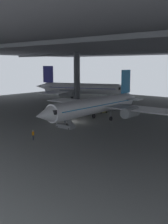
{
  "coord_description": "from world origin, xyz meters",
  "views": [
    {
      "loc": [
        38.23,
        -40.95,
        11.73
      ],
      "look_at": [
        3.33,
        0.15,
        2.43
      ],
      "focal_mm": 44.02,
      "sensor_mm": 36.0,
      "label": 1
    }
  ],
  "objects_px": {
    "crew_worker_near_nose": "(33,134)",
    "crew_worker_by_stairs": "(65,119)",
    "boarding_stairs": "(65,124)",
    "airplane_distant": "(80,88)",
    "baggage_tug": "(102,111)",
    "airplane_main": "(97,105)"
  },
  "relations": [
    {
      "from": "crew_worker_near_nose",
      "to": "boarding_stairs",
      "type": "bearing_deg",
      "value": 102.66
    },
    {
      "from": "airplane_main",
      "to": "boarding_stairs",
      "type": "bearing_deg",
      "value": -92.49
    },
    {
      "from": "boarding_stairs",
      "to": "airplane_distant",
      "type": "height_order",
      "value": "airplane_distant"
    },
    {
      "from": "boarding_stairs",
      "to": "crew_worker_by_stairs",
      "type": "distance_m",
      "value": 3.36
    },
    {
      "from": "boarding_stairs",
      "to": "crew_worker_by_stairs",
      "type": "bearing_deg",
      "value": 134.91
    },
    {
      "from": "boarding_stairs",
      "to": "crew_worker_near_nose",
      "type": "xyz_separation_m",
      "value": [
        2.11,
        -9.39,
        0.19
      ]
    },
    {
      "from": "crew_worker_near_nose",
      "to": "crew_worker_by_stairs",
      "type": "distance_m",
      "value": 12.59
    },
    {
      "from": "crew_worker_by_stairs",
      "to": "airplane_distant",
      "type": "height_order",
      "value": "airplane_distant"
    },
    {
      "from": "crew_worker_by_stairs",
      "to": "airplane_main",
      "type": "bearing_deg",
      "value": 68.05
    },
    {
      "from": "baggage_tug",
      "to": "crew_worker_by_stairs",
      "type": "bearing_deg",
      "value": -82.44
    },
    {
      "from": "crew_worker_by_stairs",
      "to": "baggage_tug",
      "type": "distance_m",
      "value": 15.42
    },
    {
      "from": "crew_worker_near_nose",
      "to": "baggage_tug",
      "type": "relative_size",
      "value": 0.65
    },
    {
      "from": "crew_worker_near_nose",
      "to": "crew_worker_by_stairs",
      "type": "height_order",
      "value": "crew_worker_by_stairs"
    },
    {
      "from": "crew_worker_near_nose",
      "to": "baggage_tug",
      "type": "height_order",
      "value": "crew_worker_near_nose"
    },
    {
      "from": "baggage_tug",
      "to": "crew_worker_near_nose",
      "type": "bearing_deg",
      "value": -76.48
    },
    {
      "from": "airplane_main",
      "to": "crew_worker_near_nose",
      "type": "xyz_separation_m",
      "value": [
        1.71,
        -18.65,
        -2.37
      ]
    },
    {
      "from": "airplane_main",
      "to": "baggage_tug",
      "type": "bearing_deg",
      "value": 119.71
    },
    {
      "from": "airplane_main",
      "to": "airplane_distant",
      "type": "xyz_separation_m",
      "value": [
        -29.32,
        27.97,
        0.14
      ]
    },
    {
      "from": "boarding_stairs",
      "to": "crew_worker_by_stairs",
      "type": "relative_size",
      "value": 2.68
    },
    {
      "from": "boarding_stairs",
      "to": "crew_worker_near_nose",
      "type": "bearing_deg",
      "value": -77.34
    },
    {
      "from": "boarding_stairs",
      "to": "baggage_tug",
      "type": "distance_m",
      "value": 18.2
    },
    {
      "from": "boarding_stairs",
      "to": "crew_worker_near_nose",
      "type": "height_order",
      "value": "boarding_stairs"
    }
  ]
}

